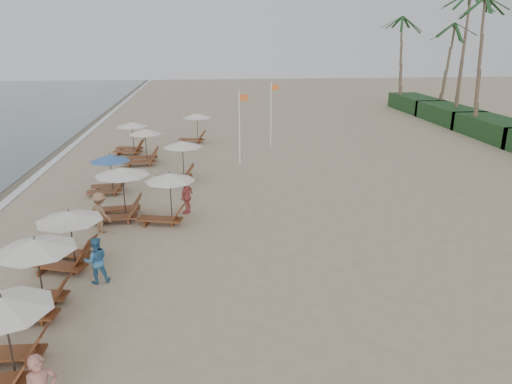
{
  "coord_description": "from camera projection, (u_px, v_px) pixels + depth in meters",
  "views": [
    {
      "loc": [
        -1.13,
        -13.38,
        7.88
      ],
      "look_at": [
        1.0,
        6.43,
        1.3
      ],
      "focal_mm": 33.18,
      "sensor_mm": 36.0,
      "label": 1
    }
  ],
  "objects": [
    {
      "name": "ground",
      "position": [
        246.0,
        293.0,
        15.22
      ],
      "size": [
        160.0,
        160.0,
        0.0
      ],
      "primitive_type": "plane",
      "color": "tan",
      "rests_on": "ground"
    },
    {
      "name": "foam_line",
      "position": [
        5.0,
        202.0,
        23.52
      ],
      "size": [
        0.5,
        140.0,
        0.02
      ],
      "primitive_type": "cube",
      "color": "white",
      "rests_on": "ground"
    },
    {
      "name": "lounger_station_1",
      "position": [
        33.0,
        274.0,
        13.86
      ],
      "size": [
        2.58,
        2.33,
        2.35
      ],
      "color": "brown",
      "rests_on": "ground"
    },
    {
      "name": "lounger_station_2",
      "position": [
        66.0,
        237.0,
        16.77
      ],
      "size": [
        2.6,
        2.33,
        2.07
      ],
      "color": "brown",
      "rests_on": "ground"
    },
    {
      "name": "lounger_station_3",
      "position": [
        119.0,
        192.0,
        21.14
      ],
      "size": [
        2.69,
        2.43,
        2.38
      ],
      "color": "brown",
      "rests_on": "ground"
    },
    {
      "name": "lounger_station_4",
      "position": [
        108.0,
        173.0,
        24.73
      ],
      "size": [
        2.35,
        2.06,
        2.06
      ],
      "color": "brown",
      "rests_on": "ground"
    },
    {
      "name": "lounger_station_5",
      "position": [
        142.0,
        148.0,
        30.4
      ],
      "size": [
        2.64,
        2.14,
        2.29
      ],
      "color": "brown",
      "rests_on": "ground"
    },
    {
      "name": "lounger_station_6",
      "position": [
        130.0,
        138.0,
        33.15
      ],
      "size": [
        2.55,
        2.21,
        2.23
      ],
      "color": "brown",
      "rests_on": "ground"
    },
    {
      "name": "inland_station_0",
      "position": [
        166.0,
        193.0,
        20.61
      ],
      "size": [
        2.7,
        2.24,
        2.22
      ],
      "color": "brown",
      "rests_on": "ground"
    },
    {
      "name": "inland_station_1",
      "position": [
        178.0,
        157.0,
        26.89
      ],
      "size": [
        2.78,
        2.24,
        2.22
      ],
      "color": "brown",
      "rests_on": "ground"
    },
    {
      "name": "inland_station_2",
      "position": [
        194.0,
        125.0,
        36.56
      ],
      "size": [
        2.75,
        2.24,
        2.22
      ],
      "color": "brown",
      "rests_on": "ground"
    },
    {
      "name": "beachgoer_mid_a",
      "position": [
        96.0,
        260.0,
        15.69
      ],
      "size": [
        0.92,
        0.8,
        1.61
      ],
      "primitive_type": "imported",
      "rotation": [
        0.0,
        0.0,
        3.41
      ],
      "color": "teal",
      "rests_on": "ground"
    },
    {
      "name": "beachgoer_mid_b",
      "position": [
        100.0,
        213.0,
        19.73
      ],
      "size": [
        1.29,
        1.22,
        1.75
      ],
      "primitive_type": "imported",
      "rotation": [
        0.0,
        0.0,
        2.45
      ],
      "color": "#966C4C",
      "rests_on": "ground"
    },
    {
      "name": "beachgoer_far_a",
      "position": [
        187.0,
        196.0,
        21.88
      ],
      "size": [
        0.81,
        1.05,
        1.67
      ],
      "primitive_type": "imported",
      "rotation": [
        0.0,
        0.0,
        4.24
      ],
      "color": "#B14B47",
      "rests_on": "ground"
    },
    {
      "name": "flag_pole_near",
      "position": [
        240.0,
        125.0,
        29.84
      ],
      "size": [
        0.6,
        0.08,
        4.65
      ],
      "color": "silver",
      "rests_on": "ground"
    },
    {
      "name": "flag_pole_far",
      "position": [
        271.0,
        111.0,
        34.97
      ],
      "size": [
        0.6,
        0.08,
        4.74
      ],
      "color": "silver",
      "rests_on": "ground"
    }
  ]
}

